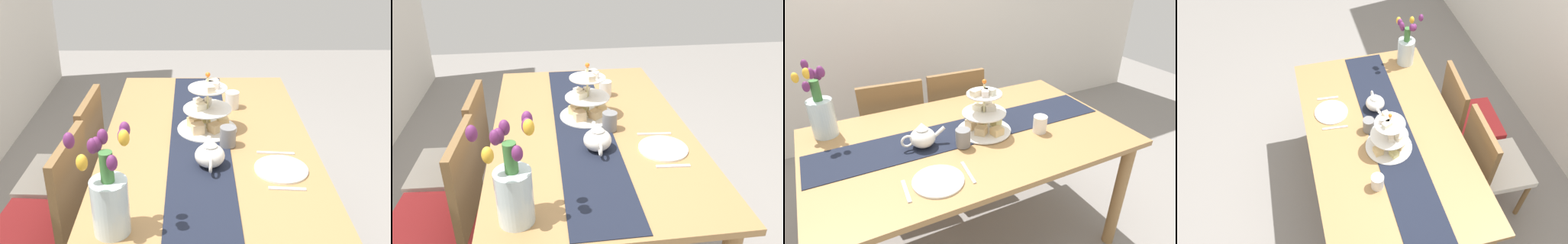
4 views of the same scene
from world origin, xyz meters
TOP-DOWN VIEW (x-y plane):
  - dining_table at (0.00, 0.00)m, footprint 1.70×1.00m
  - chair_left at (-0.26, 0.73)m, footprint 0.45×0.45m
  - chair_right at (0.20, 0.73)m, footprint 0.44×0.44m
  - table_runner at (0.00, 0.04)m, footprint 1.66×0.28m
  - tiered_cake_stand at (0.10, 0.00)m, footprint 0.30×0.30m
  - teapot at (-0.26, 0.00)m, footprint 0.24×0.13m
  - tulip_vase at (-0.69, 0.36)m, footprint 0.16×0.21m
  - dinner_plate_left at (-0.29, -0.31)m, footprint 0.23×0.23m
  - fork_left at (-0.44, -0.31)m, footprint 0.03×0.15m
  - knife_left at (-0.15, -0.31)m, footprint 0.03×0.17m
  - mug_grey at (-0.07, -0.09)m, footprint 0.08×0.08m
  - mug_white_text at (0.37, -0.15)m, footprint 0.08×0.08m

SIDE VIEW (x-z plane):
  - chair_left at x=-0.26m, z-range 0.05..0.96m
  - chair_right at x=0.20m, z-range 0.05..0.96m
  - dining_table at x=0.00m, z-range 0.29..1.07m
  - table_runner at x=0.00m, z-range 0.78..0.78m
  - fork_left at x=-0.44m, z-range 0.78..0.79m
  - knife_left at x=-0.15m, z-range 0.78..0.79m
  - dinner_plate_left at x=-0.29m, z-range 0.78..0.79m
  - mug_white_text at x=0.37m, z-range 0.78..0.87m
  - mug_grey at x=-0.07m, z-range 0.78..0.88m
  - teapot at x=-0.26m, z-range 0.77..0.91m
  - tiered_cake_stand at x=0.10m, z-range 0.72..1.02m
  - tulip_vase at x=-0.69m, z-range 0.72..1.13m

